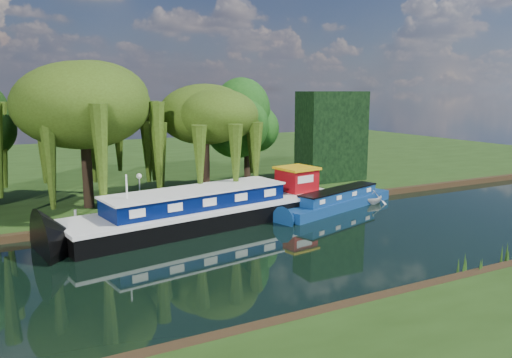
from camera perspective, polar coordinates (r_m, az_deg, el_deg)
ground at (r=25.52m, az=-8.04°, el=-9.65°), size 120.00×120.00×0.00m
far_bank at (r=57.84m, az=-19.47°, el=1.28°), size 120.00×52.00×0.45m
dutch_barge at (r=32.51m, az=-4.88°, el=-3.40°), size 19.39×7.24×4.00m
narrowboat at (r=36.95m, az=9.43°, el=-2.52°), size 11.04×5.09×1.61m
white_cruiser at (r=39.44m, az=13.39°, el=-2.70°), size 2.71×2.55×1.14m
willow_left at (r=36.19m, az=-19.14°, el=7.81°), size 8.05×8.05×9.65m
willow_right at (r=37.29m, az=-5.93°, el=6.25°), size 6.34×6.34×7.72m
tree_far_right at (r=41.92m, az=-1.02°, el=6.39°), size 4.78×4.78×7.81m
conifer_hedge at (r=45.68m, az=8.63°, el=4.85°), size 6.00×3.00×8.00m
lamppost at (r=34.78m, az=-13.20°, el=-0.34°), size 0.36×0.36×2.56m
mooring_posts at (r=32.86m, az=-13.86°, el=-3.60°), size 19.16×0.16×1.00m
reeds_near at (r=22.62m, az=15.92°, el=-11.12°), size 33.70×1.50×1.10m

